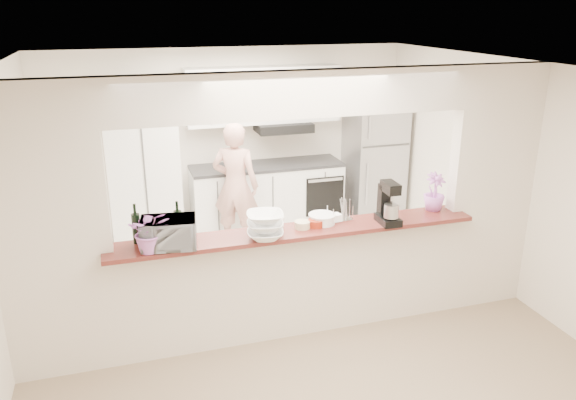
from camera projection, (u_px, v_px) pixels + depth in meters
name	position (u px, v px, depth m)	size (l,w,h in m)	color
floor	(296.00, 331.00, 5.47)	(6.00, 6.00, 0.00)	gray
tile_overlay	(257.00, 265.00, 6.87)	(5.00, 2.90, 0.01)	silver
partition	(296.00, 187.00, 4.99)	(5.00, 0.15, 2.50)	silver
bar_counter	(296.00, 278.00, 5.28)	(3.40, 0.38, 1.09)	silver
kitchen_cabinets	(221.00, 165.00, 7.56)	(3.15, 0.62, 2.25)	white
refrigerator	(374.00, 163.00, 8.16)	(0.75, 0.70, 1.70)	#AAAAAF
flower_left	(150.00, 231.00, 4.56)	(0.33, 0.28, 0.37)	pink
wine_bottle_a	(178.00, 224.00, 4.84)	(0.07, 0.07, 0.34)	black
wine_bottle_b	(136.00, 228.00, 4.74)	(0.07, 0.07, 0.35)	black
toaster_oven	(168.00, 233.00, 4.66)	(0.45, 0.31, 0.25)	#A1A0A5
serving_bowls	(265.00, 226.00, 4.83)	(0.32, 0.32, 0.23)	white
plate_stack_a	(269.00, 223.00, 5.05)	(0.28, 0.28, 0.13)	white
plate_stack_b	(322.00, 219.00, 5.20)	(0.25, 0.25, 0.09)	white
red_bowl	(316.00, 223.00, 5.13)	(0.14, 0.14, 0.07)	maroon
tan_bowl	(302.00, 225.00, 5.09)	(0.14, 0.14, 0.07)	beige
utensil_caddy	(340.00, 211.00, 5.26)	(0.25, 0.17, 0.21)	silver
stand_mixer	(388.00, 205.00, 5.17)	(0.18, 0.28, 0.40)	black
flower_right	(434.00, 192.00, 5.50)	(0.21, 0.21, 0.37)	#D473D6
person	(236.00, 186.00, 7.16)	(0.60, 0.39, 1.65)	tan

